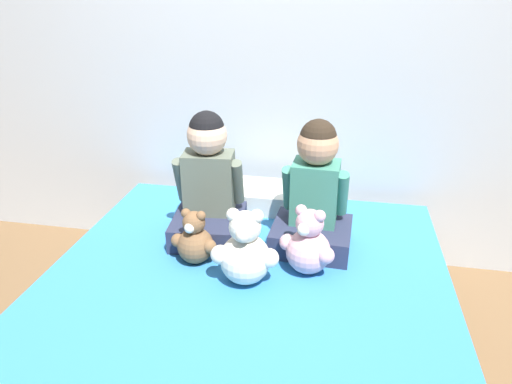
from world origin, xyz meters
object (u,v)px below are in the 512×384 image
(bed, at_px, (237,346))
(teddy_bear_held_by_left_child, at_px, (195,240))
(pillow_at_headboard, at_px, (271,197))
(child_on_right, at_px, (314,194))
(child_on_left, at_px, (209,185))
(teddy_bear_between_children, at_px, (245,252))
(teddy_bear_held_by_right_child, at_px, (308,245))

(bed, distance_m, teddy_bear_held_by_left_child, 0.47)
(bed, xyz_separation_m, teddy_bear_held_by_left_child, (-0.24, 0.25, 0.32))
(teddy_bear_held_by_left_child, bearing_deg, bed, -37.63)
(bed, bearing_deg, pillow_at_headboard, 90.00)
(child_on_right, bearing_deg, child_on_left, -177.29)
(teddy_bear_held_by_left_child, height_order, pillow_at_headboard, teddy_bear_held_by_left_child)
(child_on_left, distance_m, teddy_bear_held_by_left_child, 0.29)
(child_on_right, xyz_separation_m, teddy_bear_between_children, (-0.24, -0.34, -0.12))
(child_on_left, bearing_deg, teddy_bear_between_children, -60.50)
(child_on_right, bearing_deg, teddy_bear_between_children, -122.34)
(child_on_left, height_order, child_on_right, child_on_left)
(bed, height_order, teddy_bear_held_by_right_child, teddy_bear_held_by_right_child)
(bed, xyz_separation_m, pillow_at_headboard, (0.00, 0.84, 0.27))
(teddy_bear_between_children, bearing_deg, teddy_bear_held_by_right_child, 22.56)
(child_on_left, distance_m, child_on_right, 0.49)
(teddy_bear_held_by_left_child, bearing_deg, teddy_bear_between_children, -14.03)
(bed, height_order, teddy_bear_between_children, teddy_bear_between_children)
(bed, xyz_separation_m, child_on_left, (-0.24, 0.49, 0.47))
(bed, distance_m, child_on_right, 0.72)
(child_on_right, distance_m, teddy_bear_between_children, 0.44)
(teddy_bear_held_by_left_child, relative_size, teddy_bear_between_children, 0.76)
(child_on_left, bearing_deg, child_on_right, -6.25)
(child_on_left, xyz_separation_m, teddy_bear_held_by_right_child, (0.49, -0.23, -0.13))
(child_on_right, height_order, teddy_bear_between_children, child_on_right)
(bed, distance_m, pillow_at_headboard, 0.88)
(child_on_left, bearing_deg, bed, -69.88)
(teddy_bear_between_children, bearing_deg, pillow_at_headboard, 86.98)
(pillow_at_headboard, bearing_deg, teddy_bear_between_children, -89.50)
(teddy_bear_held_by_left_child, xyz_separation_m, teddy_bear_held_by_right_child, (0.48, 0.02, 0.02))
(teddy_bear_held_by_right_child, distance_m, pillow_at_headboard, 0.63)
(child_on_right, relative_size, pillow_at_headboard, 1.08)
(teddy_bear_held_by_right_child, xyz_separation_m, teddy_bear_between_children, (-0.24, -0.12, 0.01))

